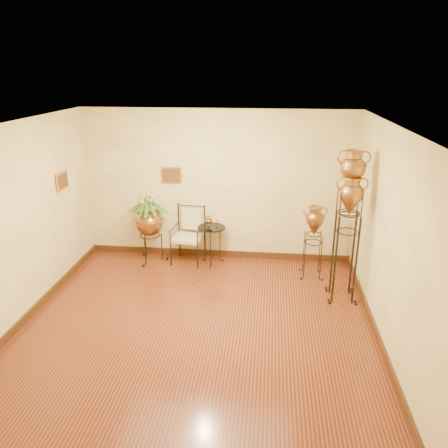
# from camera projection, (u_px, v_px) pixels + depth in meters

# --- Properties ---
(ground) EXTENTS (5.00, 5.00, 0.00)m
(ground) POSITION_uv_depth(u_px,v_px,m) (197.00, 327.00, 6.19)
(ground) COLOR brown
(ground) RESTS_ON ground
(room_shell) EXTENTS (5.02, 5.02, 2.81)m
(room_shell) POSITION_uv_depth(u_px,v_px,m) (193.00, 211.00, 5.60)
(room_shell) COLOR #F7ED9F
(room_shell) RESTS_ON ground
(amphora_tall) EXTENTS (0.59, 0.59, 2.38)m
(amphora_tall) POSITION_uv_depth(u_px,v_px,m) (347.00, 225.00, 6.63)
(amphora_tall) COLOR black
(amphora_tall) RESTS_ON ground
(amphora_mid) EXTENTS (0.53, 0.53, 2.01)m
(amphora_mid) POSITION_uv_depth(u_px,v_px,m) (347.00, 239.00, 6.62)
(amphora_mid) COLOR black
(amphora_mid) RESTS_ON ground
(amphora_short) EXTENTS (0.42, 0.42, 1.30)m
(amphora_short) POSITION_uv_depth(u_px,v_px,m) (313.00, 241.00, 7.51)
(amphora_short) COLOR black
(amphora_short) RESTS_ON ground
(planter_urn) EXTENTS (0.94, 0.94, 1.49)m
(planter_urn) POSITION_uv_depth(u_px,v_px,m) (149.00, 219.00, 8.04)
(planter_urn) COLOR black
(planter_urn) RESTS_ON ground
(armchair) EXTENTS (0.67, 0.63, 1.06)m
(armchair) POSITION_uv_depth(u_px,v_px,m) (188.00, 236.00, 8.07)
(armchair) COLOR black
(armchair) RESTS_ON ground
(side_table) EXTENTS (0.65, 0.65, 0.92)m
(side_table) POSITION_uv_depth(u_px,v_px,m) (212.00, 244.00, 8.07)
(side_table) COLOR black
(side_table) RESTS_ON ground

